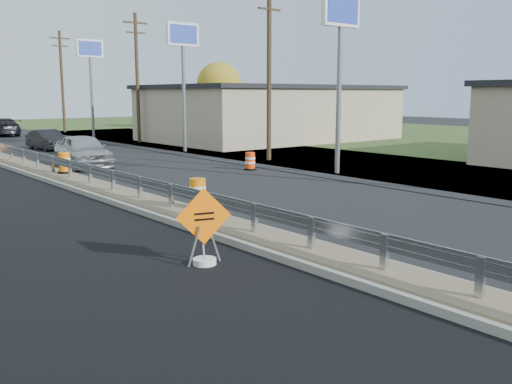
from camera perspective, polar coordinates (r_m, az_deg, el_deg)
ground at (r=17.44m, az=-8.44°, el=-2.22°), size 140.00×140.00×0.00m
grass_verge_far at (r=46.01m, az=18.35°, el=4.81°), size 40.00×120.00×0.03m
median at (r=24.55m, az=-18.04°, el=1.13°), size 1.60×55.00×0.23m
guardrail at (r=25.40m, az=-18.93°, el=2.76°), size 0.10×46.15×0.72m
retail_building_near at (r=45.66m, az=1.44°, el=7.96°), size 18.50×12.50×4.27m
pylon_sign_south at (r=26.24m, az=8.44°, el=15.98°), size 2.20×0.30×7.90m
pylon_sign_mid at (r=36.30m, az=-7.33°, el=14.24°), size 2.20×0.30×7.90m
pylon_sign_north at (r=48.72m, az=-16.27°, el=12.78°), size 2.20×0.30×7.90m
utility_pole_smid at (r=31.14m, az=1.32°, el=12.24°), size 1.90×0.26×9.40m
utility_pole_nmid at (r=43.66m, az=-11.80°, el=11.33°), size 1.90×0.26×9.40m
utility_pole_north at (r=57.38m, az=-18.83°, el=10.59°), size 1.90×0.26×9.40m
tree_far_yellow at (r=59.78m, az=-3.71°, el=10.65°), size 4.62×4.62×6.86m
caution_sign at (r=12.16m, az=-5.20°, el=-5.37°), size 1.16×0.50×1.66m
barrel_median_near at (r=17.08m, az=-5.85°, el=-0.18°), size 0.61×0.61×0.89m
barrel_median_mid at (r=25.87m, az=-18.60°, el=2.74°), size 0.61×0.61×0.89m
barrel_shoulder_near at (r=27.31m, az=-0.58°, el=3.07°), size 0.58×0.58×0.85m
car_silver at (r=29.60m, az=-16.90°, el=3.97°), size 2.37×4.96×1.63m
car_dark_mid at (r=39.59m, az=-20.12°, el=4.93°), size 1.68×4.10×1.32m
car_dark_far at (r=54.52m, az=-24.09°, el=5.96°), size 2.28×5.37×1.55m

